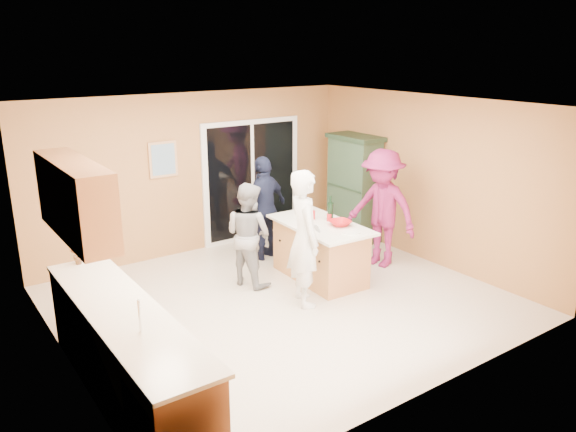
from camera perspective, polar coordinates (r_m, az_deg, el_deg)
floor at (r=7.62m, az=-0.50°, el=-8.68°), size 5.50×5.50×0.00m
ceiling at (r=6.90m, az=-0.55°, el=11.18°), size 5.50×5.00×0.10m
wall_back at (r=9.26m, az=-9.37°, el=4.28°), size 5.50×0.10×2.60m
wall_front at (r=5.40m, az=14.81°, el=-5.33°), size 5.50×0.10×2.60m
wall_left at (r=6.10m, az=-22.32°, el=-3.44°), size 0.10×5.00×2.60m
wall_right at (r=8.95m, az=14.15°, el=3.56°), size 0.10×5.00×2.60m
left_cabinet_run at (r=5.60m, az=-15.64°, el=-14.15°), size 0.65×3.05×1.24m
upper_cabinets at (r=5.79m, az=-20.81°, el=1.63°), size 0.35×1.60×0.75m
sliding_door at (r=9.77m, az=-3.67°, el=3.63°), size 1.90×0.07×2.10m
framed_picture at (r=8.96m, az=-12.57°, el=5.64°), size 0.46×0.04×0.56m
kitchen_island at (r=8.22m, az=3.26°, el=-3.73°), size 0.94×1.64×0.84m
green_hutch at (r=9.84m, az=6.70°, el=2.72°), size 0.53×1.00×1.84m
woman_white at (r=7.26m, az=1.70°, el=-2.28°), size 0.62×0.77×1.81m
woman_grey at (r=7.93m, az=-4.05°, el=-1.85°), size 0.76×0.86×1.49m
woman_navy at (r=8.89m, az=-2.41°, el=0.84°), size 1.05×0.69×1.66m
woman_magenta at (r=8.67m, az=9.51°, el=0.77°), size 0.93×1.30×1.82m
serving_bowl at (r=7.99m, az=5.30°, el=-0.71°), size 0.35×0.35×0.08m
tulip_vase at (r=6.70m, az=-20.68°, el=-3.26°), size 0.21×0.18×0.33m
tumbler_near at (r=8.18m, az=4.20°, el=-0.14°), size 0.09×0.09×0.11m
tumbler_far at (r=8.26m, az=2.48°, el=0.12°), size 0.11×0.11×0.13m
wine_bottle at (r=8.18m, az=4.33°, el=0.50°), size 0.08×0.08×0.37m
white_plate at (r=7.71m, az=6.45°, el=-1.63°), size 0.30×0.30×0.02m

